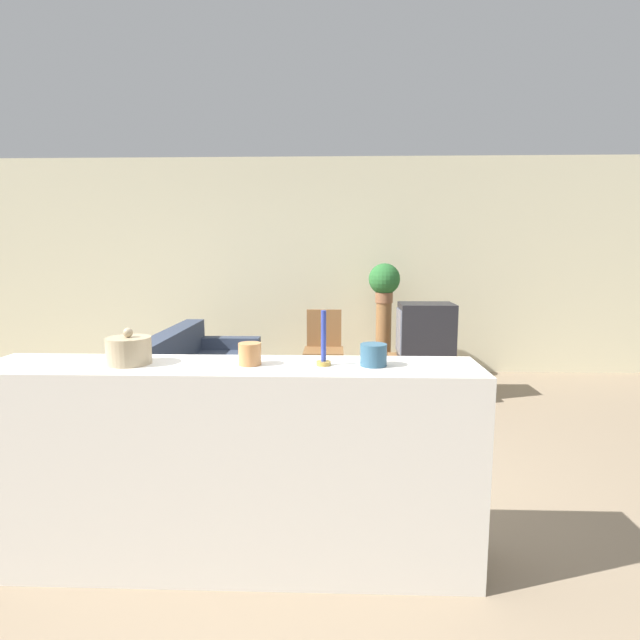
# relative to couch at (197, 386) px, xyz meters

# --- Properties ---
(ground_plane) EXTENTS (14.00, 14.00, 0.00)m
(ground_plane) POSITION_rel_couch_xyz_m (0.81, -1.59, -0.29)
(ground_plane) COLOR gray
(wall_back) EXTENTS (9.00, 0.06, 2.70)m
(wall_back) POSITION_rel_couch_xyz_m (0.81, 1.84, 1.06)
(wall_back) COLOR beige
(wall_back) RESTS_ON ground_plane
(couch) EXTENTS (0.84, 2.04, 0.78)m
(couch) POSITION_rel_couch_xyz_m (0.00, 0.00, 0.00)
(couch) COLOR #384256
(couch) RESTS_ON ground_plane
(tv_stand) EXTENTS (0.74, 0.57, 0.43)m
(tv_stand) POSITION_rel_couch_xyz_m (2.26, 0.67, -0.07)
(tv_stand) COLOR olive
(tv_stand) RESTS_ON ground_plane
(television) EXTENTS (0.57, 0.42, 0.58)m
(television) POSITION_rel_couch_xyz_m (2.26, 0.67, 0.43)
(television) COLOR #232328
(television) RESTS_ON tv_stand
(wooden_chair) EXTENTS (0.44, 0.44, 0.89)m
(wooden_chair) POSITION_rel_couch_xyz_m (1.18, 0.98, 0.21)
(wooden_chair) COLOR olive
(wooden_chair) RESTS_ON ground_plane
(plant_stand) EXTENTS (0.18, 0.18, 0.95)m
(plant_stand) POSITION_rel_couch_xyz_m (1.88, 1.31, 0.19)
(plant_stand) COLOR olive
(plant_stand) RESTS_ON ground_plane
(potted_plant) EXTENTS (0.37, 0.37, 0.46)m
(potted_plant) POSITION_rel_couch_xyz_m (1.88, 1.31, 0.92)
(potted_plant) COLOR #8E5B3D
(potted_plant) RESTS_ON plant_stand
(foreground_counter) EXTENTS (2.40, 0.44, 1.03)m
(foreground_counter) POSITION_rel_couch_xyz_m (0.81, -2.22, 0.23)
(foreground_counter) COLOR white
(foreground_counter) RESTS_ON ground_plane
(decorative_bowl) EXTENTS (0.21, 0.21, 0.18)m
(decorative_bowl) POSITION_rel_couch_xyz_m (0.32, -2.22, 0.81)
(decorative_bowl) COLOR tan
(decorative_bowl) RESTS_ON foreground_counter
(candle_jar) EXTENTS (0.11, 0.11, 0.11)m
(candle_jar) POSITION_rel_couch_xyz_m (0.91, -2.22, 0.79)
(candle_jar) COLOR #C6844C
(candle_jar) RESTS_ON foreground_counter
(candlestick) EXTENTS (0.07, 0.07, 0.26)m
(candlestick) POSITION_rel_couch_xyz_m (1.26, -2.22, 0.83)
(candlestick) COLOR #B7933D
(candlestick) RESTS_ON foreground_counter
(coffee_tin) EXTENTS (0.13, 0.13, 0.10)m
(coffee_tin) POSITION_rel_couch_xyz_m (1.50, -2.22, 0.79)
(coffee_tin) COLOR #335B75
(coffee_tin) RESTS_ON foreground_counter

